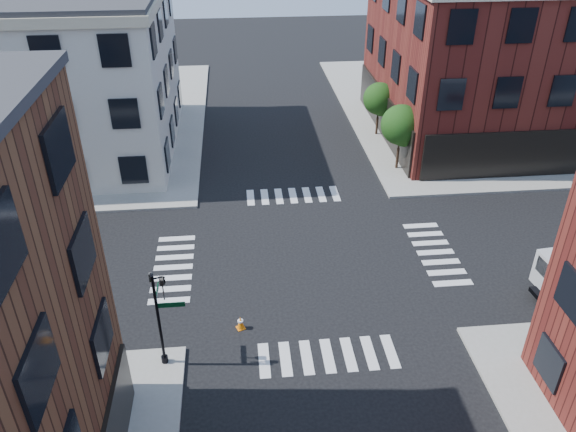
# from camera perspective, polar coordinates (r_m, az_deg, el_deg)

# --- Properties ---
(ground) EXTENTS (120.00, 120.00, 0.00)m
(ground) POSITION_cam_1_polar(r_m,az_deg,el_deg) (29.80, 1.93, -4.47)
(ground) COLOR black
(ground) RESTS_ON ground
(sidewalk_ne) EXTENTS (30.00, 30.00, 0.15)m
(sidewalk_ne) POSITION_cam_1_polar(r_m,az_deg,el_deg) (54.00, 21.94, 10.29)
(sidewalk_ne) COLOR gray
(sidewalk_ne) RESTS_ON ground
(sidewalk_nw) EXTENTS (30.00, 30.00, 0.15)m
(sidewalk_nw) POSITION_cam_1_polar(r_m,az_deg,el_deg) (51.32, -25.62, 8.43)
(sidewalk_nw) COLOR gray
(sidewalk_nw) RESTS_ON ground
(building_ne) EXTENTS (25.00, 16.00, 12.00)m
(building_ne) POSITION_cam_1_polar(r_m,az_deg,el_deg) (47.92, 25.34, 14.63)
(building_ne) COLOR #471411
(building_ne) RESTS_ON ground
(building_nw) EXTENTS (22.00, 16.00, 11.00)m
(building_nw) POSITION_cam_1_polar(r_m,az_deg,el_deg) (44.54, -26.60, 12.55)
(building_nw) COLOR beige
(building_nw) RESTS_ON ground
(tree_near) EXTENTS (2.69, 2.69, 4.49)m
(tree_near) POSITION_cam_1_polar(r_m,az_deg,el_deg) (38.39, 11.49, 8.86)
(tree_near) COLOR black
(tree_near) RESTS_ON ground
(tree_far) EXTENTS (2.43, 2.43, 4.07)m
(tree_far) POSITION_cam_1_polar(r_m,az_deg,el_deg) (43.88, 9.33, 11.52)
(tree_far) COLOR black
(tree_far) RESTS_ON ground
(signal_pole) EXTENTS (1.29, 1.24, 4.60)m
(signal_pole) POSITION_cam_1_polar(r_m,az_deg,el_deg) (22.84, -12.91, -9.23)
(signal_pole) COLOR black
(signal_pole) RESTS_ON ground
(traffic_cone) EXTENTS (0.46, 0.46, 0.66)m
(traffic_cone) POSITION_cam_1_polar(r_m,az_deg,el_deg) (25.58, -4.85, -10.76)
(traffic_cone) COLOR orange
(traffic_cone) RESTS_ON ground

